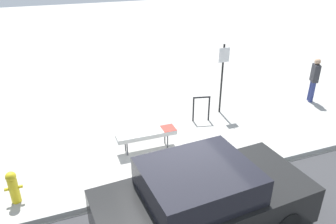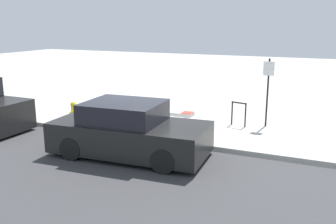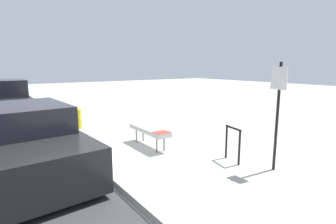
% 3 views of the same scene
% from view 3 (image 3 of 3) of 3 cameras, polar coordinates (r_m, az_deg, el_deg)
% --- Properties ---
extents(ground_plane, '(60.00, 60.00, 0.00)m').
position_cam_3_polar(ground_plane, '(6.54, -16.53, -10.23)').
color(ground_plane, '#ADAAA3').
extents(curb, '(60.00, 0.20, 0.13)m').
position_cam_3_polar(curb, '(6.52, -16.55, -9.69)').
color(curb, '#A8A8A3').
rests_on(curb, ground_plane).
extents(bench, '(1.61, 0.43, 0.54)m').
position_cam_3_polar(bench, '(7.26, -4.05, -3.96)').
color(bench, '#515156').
rests_on(bench, ground_plane).
extents(bike_rack, '(0.55, 0.17, 0.83)m').
position_cam_3_polar(bike_rack, '(6.31, 13.92, -6.06)').
color(bike_rack, black).
rests_on(bike_rack, ground_plane).
extents(sign_post, '(0.36, 0.08, 2.30)m').
position_cam_3_polar(sign_post, '(5.89, 22.76, 1.10)').
color(sign_post, black).
rests_on(sign_post, ground_plane).
extents(fire_hydrant, '(0.36, 0.22, 0.77)m').
position_cam_3_polar(fire_hydrant, '(9.84, -18.91, -1.12)').
color(fire_hydrant, gold).
rests_on(fire_hydrant, ground_plane).
extents(parked_car_near, '(4.18, 2.07, 1.44)m').
position_cam_3_polar(parked_car_near, '(6.13, -28.72, -6.04)').
color(parked_car_near, black).
rests_on(parked_car_near, ground_plane).
extents(parked_car_far, '(4.18, 1.95, 1.68)m').
position_cam_3_polar(parked_car_far, '(12.13, -32.30, 1.44)').
color(parked_car_far, black).
rests_on(parked_car_far, ground_plane).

